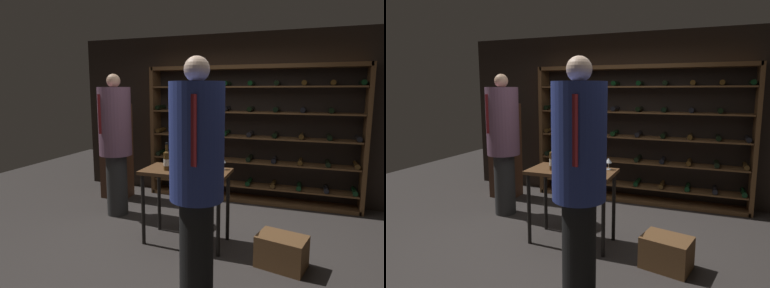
% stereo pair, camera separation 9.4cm
% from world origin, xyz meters
% --- Properties ---
extents(ground_plane, '(10.16, 10.16, 0.00)m').
position_xyz_m(ground_plane, '(0.00, 0.00, 0.00)').
color(ground_plane, '#383330').
extents(back_wall, '(5.48, 0.10, 2.71)m').
position_xyz_m(back_wall, '(0.00, 2.08, 1.35)').
color(back_wall, black).
rests_on(back_wall, ground).
extents(wine_rack, '(3.39, 0.32, 2.18)m').
position_xyz_m(wine_rack, '(0.39, 1.87, 1.09)').
color(wine_rack, brown).
rests_on(wine_rack, ground).
extents(tasting_table, '(1.00, 0.54, 0.88)m').
position_xyz_m(tasting_table, '(-0.06, 0.11, 0.76)').
color(tasting_table, brown).
rests_on(tasting_table, ground).
extents(person_guest_blue_shirt, '(0.46, 0.46, 2.02)m').
position_xyz_m(person_guest_blue_shirt, '(-1.33, 0.64, 1.12)').
color(person_guest_blue_shirt, '#2D2D2D').
rests_on(person_guest_blue_shirt, ground).
extents(person_bystander_dark_jacket, '(0.45, 0.46, 2.06)m').
position_xyz_m(person_bystander_dark_jacket, '(0.41, -0.89, 1.15)').
color(person_bystander_dark_jacket, black).
rests_on(person_bystander_dark_jacket, ground).
extents(wine_crate, '(0.55, 0.44, 0.33)m').
position_xyz_m(wine_crate, '(1.06, -0.11, 0.16)').
color(wine_crate, brown).
rests_on(wine_crate, ground).
extents(display_cabinet, '(0.44, 0.36, 1.58)m').
position_xyz_m(display_cabinet, '(-1.77, 1.35, 0.79)').
color(display_cabinet, '#4C2D1E').
rests_on(display_cabinet, ground).
extents(wine_bottle_red_label, '(0.07, 0.07, 0.35)m').
position_xyz_m(wine_bottle_red_label, '(-0.11, -0.02, 1.01)').
color(wine_bottle_red_label, black).
rests_on(wine_bottle_red_label, tasting_table).
extents(wine_bottle_black_capsule, '(0.08, 0.08, 0.32)m').
position_xyz_m(wine_bottle_black_capsule, '(-0.26, 0.02, 1.00)').
color(wine_bottle_black_capsule, '#4C3314').
rests_on(wine_bottle_black_capsule, tasting_table).
extents(wine_glass_stemmed_right, '(0.08, 0.08, 0.14)m').
position_xyz_m(wine_glass_stemmed_right, '(0.33, 0.27, 0.98)').
color(wine_glass_stemmed_right, silver).
rests_on(wine_glass_stemmed_right, tasting_table).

